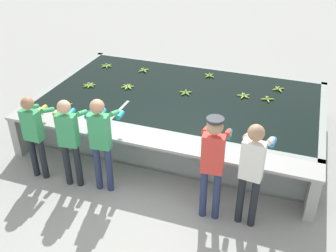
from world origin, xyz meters
The scene contains 19 objects.
ground_plane centered at (0.00, 0.00, 0.00)m, with size 80.00×80.00×0.00m, color #999993.
wash_tank centered at (0.00, 2.02, 0.41)m, with size 5.51×3.14×0.83m.
work_ledge centered at (0.00, 0.23, 0.62)m, with size 5.51×0.45×0.83m.
worker_0 centered at (-1.86, -0.32, 0.92)m, with size 0.42×0.71×1.56m.
worker_1 centered at (-1.19, -0.32, 0.96)m, with size 0.46×0.73×1.61m.
worker_2 centered at (-0.64, -0.26, 1.02)m, with size 0.45×0.73×1.69m.
worker_3 centered at (1.19, -0.31, 1.07)m, with size 0.44×0.74×1.75m.
worker_4 centered at (1.74, -0.26, 1.04)m, with size 0.45×0.73×1.73m.
banana_bunch_floating_0 centered at (0.28, 3.07, 0.85)m, with size 0.27×0.27×0.08m.
banana_bunch_floating_1 centered at (1.65, 2.33, 0.85)m, with size 0.28×0.28×0.08m.
banana_bunch_floating_2 centered at (-1.22, 2.86, 0.85)m, with size 0.24×0.24×0.08m.
banana_bunch_floating_3 centered at (1.80, 2.87, 0.85)m, with size 0.25×0.25×0.08m.
banana_bunch_floating_4 centered at (-1.96, 0.75, 0.85)m, with size 0.28×0.27×0.08m.
banana_bunch_floating_5 centered at (-2.15, 2.83, 0.85)m, with size 0.28×0.26×0.08m.
banana_bunch_floating_6 centered at (-1.19, 1.93, 0.85)m, with size 0.26×0.28×0.08m.
banana_bunch_floating_7 centered at (1.18, 2.32, 0.85)m, with size 0.27×0.28×0.08m.
banana_bunch_floating_8 centered at (0.04, 2.07, 0.85)m, with size 0.27×0.28×0.08m.
banana_bunch_floating_9 centered at (-1.99, 1.73, 0.85)m, with size 0.28×0.28×0.08m.
knife_0 centered at (-2.39, 0.32, 0.84)m, with size 0.35×0.07×0.02m.
Camera 1 is at (2.13, -4.85, 4.33)m, focal length 42.00 mm.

